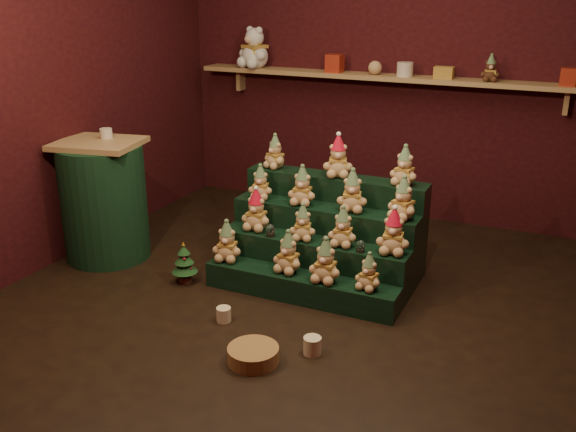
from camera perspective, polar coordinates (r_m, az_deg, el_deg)
The scene contains 40 objects.
ground at distance 4.55m, azimuth 0.96°, elevation -7.21°, with size 4.00×4.00×0.00m, color black.
back_wall at distance 6.02m, azimuth 9.21°, elevation 13.23°, with size 4.00×0.10×2.80m, color black.
front_wall at distance 2.42m, azimuth -18.96°, elevation 2.62°, with size 4.00×0.10×2.80m, color black.
left_wall at distance 5.27m, azimuth -20.20°, elevation 11.37°, with size 0.10×4.00×2.80m, color black.
back_shelf at distance 5.87m, azimuth 8.66°, elevation 12.05°, with size 3.60×0.26×0.24m.
riser_tier_front at distance 4.49m, azimuth 1.09°, elevation -6.31°, with size 1.40×0.22×0.18m, color black.
riser_tier_midfront at distance 4.64m, azimuth 2.20°, elevation -4.22°, with size 1.40×0.22×0.36m, color black.
riser_tier_midback at distance 4.79m, azimuth 3.24°, elevation -2.26°, with size 1.40×0.22×0.54m, color black.
riser_tier_back at distance 4.95m, azimuth 4.21°, elevation -0.42°, with size 1.40×0.22×0.72m, color black.
teddy_0 at distance 4.65m, azimuth -5.44°, elevation -2.23°, with size 0.21×0.19×0.30m, color tan, non-canonical shape.
teddy_1 at distance 4.45m, azimuth 0.02°, elevation -3.21°, with size 0.21×0.19×0.30m, color tan, non-canonical shape.
teddy_2 at distance 4.31m, azimuth 3.36°, elevation -3.96°, with size 0.22×0.20×0.31m, color tan, non-canonical shape.
teddy_3 at distance 4.24m, azimuth 7.21°, elevation -4.93°, with size 0.18×0.16×0.25m, color tan, non-canonical shape.
teddy_4 at distance 4.71m, azimuth -2.84°, elevation 0.55°, with size 0.22×0.20×0.31m, color tan, non-canonical shape.
teddy_5 at distance 4.53m, azimuth 1.33°, elevation -0.57°, with size 0.19×0.17×0.26m, color tan, non-canonical shape.
teddy_6 at distance 4.44m, azimuth 4.91°, elevation -0.96°, with size 0.20×0.18×0.28m, color tan, non-canonical shape.
teddy_7 at distance 4.35m, azimuth 9.36°, elevation -1.38°, with size 0.22×0.20×0.31m, color tan, non-canonical shape.
teddy_8 at distance 4.85m, azimuth -2.46°, elevation 3.02°, with size 0.18×0.17×0.26m, color tan, non-canonical shape.
teddy_9 at distance 4.70m, azimuth 1.29°, elevation 2.72°, with size 0.21×0.19×0.29m, color tan, non-canonical shape.
teddy_10 at distance 4.58m, azimuth 5.74°, elevation 2.24°, with size 0.22×0.20×0.30m, color tan, non-canonical shape.
teddy_11 at distance 4.48m, azimuth 10.22°, elevation 1.55°, with size 0.21×0.19×0.30m, color tan, non-canonical shape.
teddy_12 at distance 5.00m, azimuth -1.14°, elevation 5.74°, with size 0.19×0.17×0.26m, color tan, non-canonical shape.
teddy_13 at distance 4.78m, azimuth 4.48°, elevation 5.30°, with size 0.22×0.20×0.31m, color tan, non-canonical shape.
teddy_14 at distance 4.64m, azimuth 10.33°, elevation 4.41°, with size 0.20×0.18×0.28m, color tan, non-canonical shape.
snow_globe_a at distance 4.62m, azimuth -1.57°, elevation -1.28°, with size 0.07×0.07×0.09m.
snow_globe_b at distance 4.46m, azimuth 3.35°, elevation -2.19°, with size 0.06×0.06×0.08m.
snow_globe_c at distance 4.38m, azimuth 6.48°, elevation -2.68°, with size 0.06×0.06×0.08m.
side_table at distance 5.25m, azimuth -16.03°, elevation 1.33°, with size 0.71×0.66×0.95m.
table_ornament at distance 5.19m, azimuth -15.86°, elevation 7.09°, with size 0.09×0.09×0.08m, color beige.
mini_christmas_tree at distance 4.76m, azimuth -9.20°, elevation -4.12°, with size 0.19×0.19×0.32m.
mug_left at distance 4.25m, azimuth -5.74°, elevation -8.70°, with size 0.10×0.10×0.10m, color beige.
mug_right at distance 3.89m, azimuth 2.18°, elevation -11.44°, with size 0.11×0.11×0.11m, color beige.
wicker_basket at distance 3.82m, azimuth -3.11°, elevation -12.22°, with size 0.30×0.30×0.09m, color #94613C.
white_bear at distance 6.29m, azimuth -2.98°, elevation 15.19°, with size 0.34×0.31×0.48m, color white, non-canonical shape.
brown_bear at distance 5.63m, azimuth 17.56°, elevation 12.41°, with size 0.15×0.14×0.21m, color #492918, non-canonical shape.
gift_tin_red_a at distance 5.98m, azimuth 4.18°, elevation 13.38°, with size 0.14×0.14×0.16m, color #AC2D1A.
gift_tin_cream at distance 5.79m, azimuth 10.36°, elevation 12.70°, with size 0.14×0.14×0.12m, color beige.
gift_tin_red_b at distance 5.60m, azimuth 23.67°, elevation 11.26°, with size 0.12×0.12×0.14m, color #AC2D1A.
shelf_plush_ball at distance 5.86m, azimuth 7.75°, elevation 12.93°, with size 0.12×0.12×0.12m, color tan.
scarf_gift_box at distance 5.71m, azimuth 13.69°, elevation 12.28°, with size 0.16×0.10×0.10m, color orange.
Camera 1 is at (1.64, -3.71, 2.08)m, focal length 40.00 mm.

